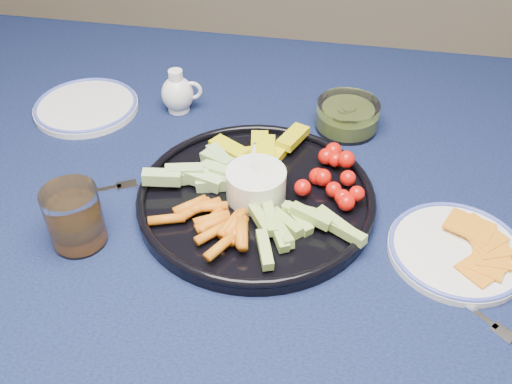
% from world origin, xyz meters
% --- Properties ---
extents(dining_table, '(1.67, 1.07, 0.75)m').
position_xyz_m(dining_table, '(0.00, 0.00, 0.66)').
color(dining_table, '#4C2819').
rests_on(dining_table, ground).
extents(crudite_platter, '(0.38, 0.38, 0.12)m').
position_xyz_m(crudite_platter, '(0.06, -0.06, 0.77)').
color(crudite_platter, black).
rests_on(crudite_platter, dining_table).
extents(creamer_pitcher, '(0.08, 0.06, 0.09)m').
position_xyz_m(creamer_pitcher, '(-0.14, 0.19, 0.78)').
color(creamer_pitcher, white).
rests_on(creamer_pitcher, dining_table).
extents(pickle_bowl, '(0.12, 0.12, 0.05)m').
position_xyz_m(pickle_bowl, '(0.19, 0.18, 0.77)').
color(pickle_bowl, white).
rests_on(pickle_bowl, dining_table).
extents(cheese_plate, '(0.20, 0.20, 0.02)m').
position_xyz_m(cheese_plate, '(0.37, -0.11, 0.76)').
color(cheese_plate, white).
rests_on(cheese_plate, dining_table).
extents(juice_tumbler, '(0.08, 0.08, 0.10)m').
position_xyz_m(juice_tumbler, '(-0.18, -0.19, 0.79)').
color(juice_tumbler, white).
rests_on(juice_tumbler, dining_table).
extents(fork_left, '(0.15, 0.09, 0.00)m').
position_xyz_m(fork_left, '(-0.20, -0.08, 0.75)').
color(fork_left, silver).
rests_on(fork_left, dining_table).
extents(fork_right, '(0.12, 0.10, 0.00)m').
position_xyz_m(fork_right, '(0.39, -0.22, 0.75)').
color(fork_right, silver).
rests_on(fork_right, dining_table).
extents(side_plate_extra, '(0.20, 0.20, 0.02)m').
position_xyz_m(side_plate_extra, '(-0.32, 0.15, 0.75)').
color(side_plate_extra, white).
rests_on(side_plate_extra, dining_table).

